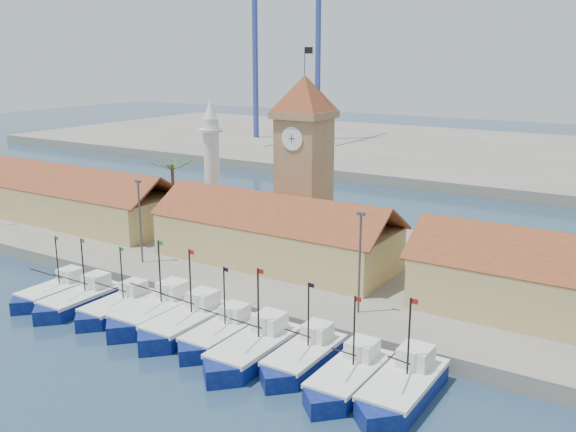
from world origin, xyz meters
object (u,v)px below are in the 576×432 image
Objects in this scene: boat_0 at (53,293)px; clock_tower at (304,159)px; minaret at (212,164)px; boat_5 at (219,336)px.

clock_tower reaches higher than boat_0.
clock_tower is 15.30m from minaret.
boat_5 reaches higher than boat_0.
clock_tower reaches higher than minaret.
boat_5 is 33.69m from minaret.
boat_0 is 30.08m from clock_tower.
minaret is at bearing 91.80° from boat_0.
boat_0 is at bearing -177.18° from boat_5.
boat_0 is at bearing -88.20° from minaret.
clock_tower is (14.18, 24.01, 11.27)m from boat_0.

